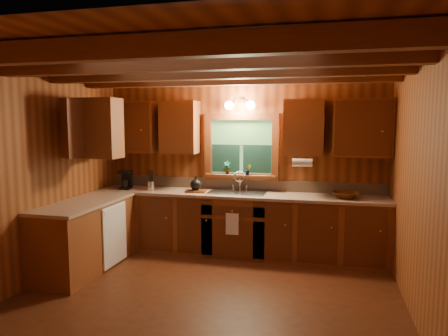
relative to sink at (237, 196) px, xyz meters
name	(u,v)px	position (x,y,z in m)	size (l,w,h in m)	color
room	(206,181)	(0.00, -1.60, 0.44)	(4.20, 4.20, 4.20)	#4C2412
ceiling_beams	(205,67)	(0.00, -1.60, 1.63)	(4.20, 2.54, 0.18)	brown
base_cabinets	(198,228)	(-0.49, -0.32, -0.43)	(4.20, 2.22, 0.86)	brown
countertop	(199,197)	(-0.48, -0.31, 0.02)	(4.20, 2.24, 0.04)	tan
backsplash	(241,185)	(0.00, 0.28, 0.12)	(4.20, 0.02, 0.16)	#A0836B
dishwasher_panel	(115,235)	(-1.47, -0.92, -0.43)	(0.02, 0.60, 0.80)	white
upper_cabinets	(196,128)	(-0.56, -0.18, 0.98)	(4.19, 1.77, 0.78)	brown
window	(241,148)	(0.00, 0.26, 0.67)	(1.12, 0.08, 1.00)	brown
window_sill	(241,176)	(0.00, 0.22, 0.26)	(1.06, 0.14, 0.04)	brown
wall_sconce	(240,105)	(0.00, 0.14, 1.31)	(0.45, 0.21, 0.17)	black
paper_towel_roll	(302,163)	(0.92, -0.07, 0.51)	(0.11, 0.11, 0.27)	white
dish_towel	(232,224)	(0.00, -0.34, -0.34)	(0.18, 0.01, 0.30)	white
sink	(237,196)	(0.00, 0.00, 0.00)	(0.82, 0.48, 0.43)	silver
coffee_maker	(126,180)	(-1.74, -0.05, 0.18)	(0.16, 0.21, 0.29)	black
utensil_crock	(151,185)	(-1.32, -0.08, 0.12)	(0.11, 0.11, 0.30)	silver
cutting_board	(196,191)	(-0.61, -0.07, 0.06)	(0.29, 0.21, 0.03)	#502511
teakettle	(196,185)	(-0.61, -0.07, 0.15)	(0.16, 0.16, 0.21)	black
wicker_basket	(346,195)	(1.50, -0.05, 0.09)	(0.35, 0.35, 0.09)	#48230C
potted_plant_left	(227,168)	(-0.21, 0.22, 0.38)	(0.11, 0.07, 0.20)	#502511
potted_plant_right	(248,170)	(0.12, 0.19, 0.36)	(0.09, 0.07, 0.16)	#502511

